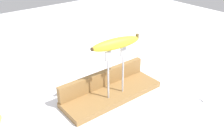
{
  "coord_description": "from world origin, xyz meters",
  "views": [
    {
      "loc": [
        -0.53,
        -0.66,
        0.59
      ],
      "look_at": [
        0.0,
        0.0,
        0.12
      ],
      "focal_mm": 40.29,
      "sensor_mm": 36.0,
      "label": 1
    }
  ],
  "objects": [
    {
      "name": "ground_plane",
      "position": [
        0.0,
        0.0,
        0.0
      ],
      "size": [
        3.0,
        3.0,
        0.0
      ],
      "primitive_type": "plane",
      "color": "silver"
    },
    {
      "name": "fork_fallen_near",
      "position": [
        0.32,
        -0.27,
        0.0
      ],
      "size": [
        0.17,
        0.08,
        0.01
      ],
      "color": "#B2B2B7",
      "rests_on": "ground"
    },
    {
      "name": "banana_raised_center",
      "position": [
        -0.0,
        -0.02,
        0.24
      ],
      "size": [
        0.2,
        0.06,
        0.04
      ],
      "color": "yellow",
      "rests_on": "fork_stand_center"
    },
    {
      "name": "board_backstop",
      "position": [
        0.0,
        0.06,
        0.06
      ],
      "size": [
        0.41,
        0.02,
        0.07
      ],
      "primitive_type": "cube",
      "color": "olive",
      "rests_on": "wooden_board"
    },
    {
      "name": "wooden_board",
      "position": [
        0.0,
        0.0,
        0.01
      ],
      "size": [
        0.42,
        0.14,
        0.02
      ],
      "primitive_type": "cube",
      "color": "olive",
      "rests_on": "ground"
    },
    {
      "name": "fork_stand_center",
      "position": [
        0.0,
        -0.02,
        0.14
      ],
      "size": [
        0.1,
        0.01,
        0.2
      ],
      "color": "#B2B2B7",
      "rests_on": "wooden_board"
    }
  ]
}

